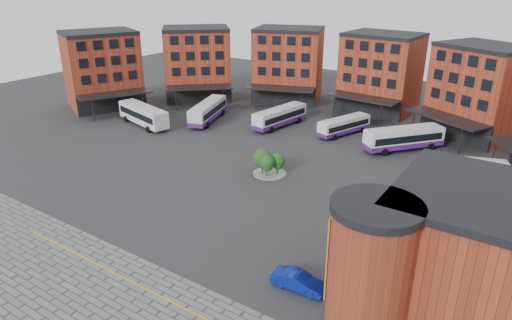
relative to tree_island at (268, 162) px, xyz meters
The scene contains 12 objects.
ground 11.92m from the tree_island, 99.51° to the right, with size 160.00×160.00×0.00m, color #28282B.
yellow_line 25.68m from the tree_island, 89.88° to the right, with size 26.00×0.15×0.02m, color gold.
main_building 27.98m from the tree_island, 104.16° to the left, with size 94.14×42.48×14.60m.
east_building 30.70m from the tree_island, 28.73° to the right, with size 17.40×15.40×10.60m.
tree_island is the anchor object (origin of this frame).
bus_a 29.74m from the tree_island, 169.03° to the left, with size 12.60×5.71×3.47m.
bus_b 25.55m from the tree_island, 147.15° to the left, with size 6.38×12.40×3.42m.
bus_c 20.54m from the tree_island, 116.60° to the left, with size 4.49×11.76×3.23m.
bus_d 20.69m from the tree_island, 85.19° to the left, with size 5.62×10.23×2.83m.
bus_e 22.46m from the tree_island, 57.63° to the left, with size 10.00×11.29×3.47m.
bus_f 25.13m from the tree_island, 29.95° to the left, with size 10.46×5.88×2.90m.
blue_car 23.54m from the tree_island, 51.21° to the right, with size 1.63×4.67×1.54m, color #0B1C99.
Camera 1 is at (31.24, -34.96, 24.97)m, focal length 32.00 mm.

